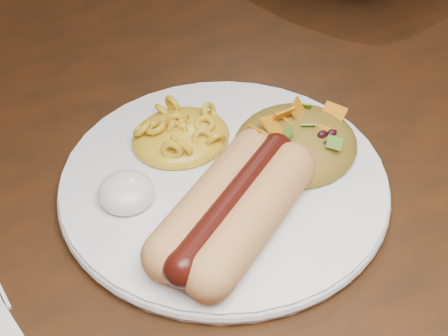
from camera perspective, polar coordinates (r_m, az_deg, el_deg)
table at (r=0.63m, az=-10.80°, el=-7.43°), size 1.60×0.90×0.75m
plate at (r=0.54m, az=0.00°, el=-1.29°), size 0.27×0.27×0.01m
hotdog at (r=0.49m, az=0.79°, el=-3.26°), size 0.13×0.12×0.04m
mac_and_cheese at (r=0.56m, az=-3.65°, el=3.49°), size 0.09×0.09×0.03m
sour_cream at (r=0.52m, az=-8.18°, el=-1.59°), size 0.05×0.05×0.03m
taco_salad at (r=0.56m, az=6.05°, el=2.81°), size 0.10×0.10×0.05m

